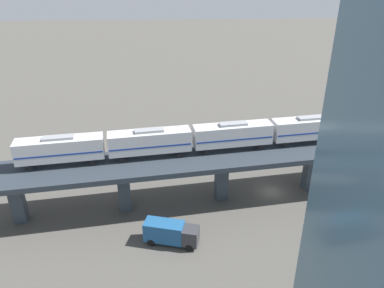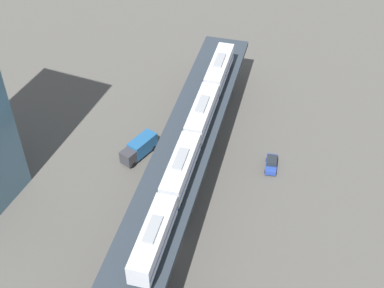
{
  "view_description": "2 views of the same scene",
  "coord_description": "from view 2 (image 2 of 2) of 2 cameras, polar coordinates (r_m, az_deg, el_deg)",
  "views": [
    {
      "loc": [
        50.7,
        -15.75,
        34.1
      ],
      "look_at": [
        0.39,
        -12.97,
        9.3
      ],
      "focal_mm": 35.0,
      "sensor_mm": 36.0,
      "label": 1
    },
    {
      "loc": [
        -22.01,
        41.49,
        62.35
      ],
      "look_at": [
        0.39,
        -12.97,
        9.3
      ],
      "focal_mm": 50.0,
      "sensor_mm": 36.0,
      "label": 2
    }
  ],
  "objects": [
    {
      "name": "ground_plane",
      "position": [
        78.06,
        -3.42,
        -11.11
      ],
      "size": [
        400.0,
        400.0,
        0.0
      ],
      "primitive_type": "plane",
      "color": "#4C4944"
    },
    {
      "name": "elevated_viaduct",
      "position": [
        72.94,
        -3.59,
        -7.84
      ],
      "size": [
        21.02,
        92.28,
        7.8
      ],
      "color": "#283039",
      "rests_on": "ground"
    },
    {
      "name": "subway_train",
      "position": [
        78.57,
        -0.0,
        0.56
      ],
      "size": [
        9.66,
        49.71,
        4.45
      ],
      "color": "silver",
      "rests_on": "elevated_viaduct"
    },
    {
      "name": "street_car_blue",
      "position": [
        89.22,
        8.47,
        -2.07
      ],
      "size": [
        2.68,
        4.68,
        1.89
      ],
      "color": "#233D93",
      "rests_on": "ground"
    },
    {
      "name": "delivery_truck",
      "position": [
        90.24,
        -5.65,
        -0.41
      ],
      "size": [
        4.04,
        7.54,
        3.2
      ],
      "color": "#333338",
      "rests_on": "ground"
    }
  ]
}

